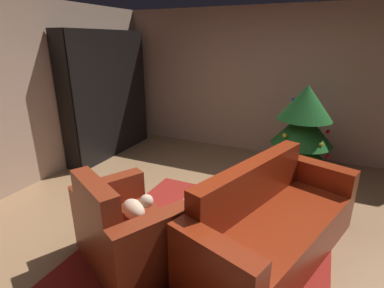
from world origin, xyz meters
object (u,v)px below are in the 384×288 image
(armchair_red, at_px, (127,232))
(book_stack_on_table, at_px, (203,205))
(coffee_table, at_px, (208,214))
(decorated_tree, at_px, (303,132))
(bottle_on_table, at_px, (189,202))
(couch_red, at_px, (272,226))
(bookshelf_unit, at_px, (112,94))

(armchair_red, height_order, book_stack_on_table, armchair_red)
(coffee_table, distance_m, book_stack_on_table, 0.10)
(book_stack_on_table, height_order, decorated_tree, decorated_tree)
(bottle_on_table, bearing_deg, coffee_table, 25.31)
(book_stack_on_table, bearing_deg, armchair_red, -137.11)
(couch_red, distance_m, bottle_on_table, 0.82)
(decorated_tree, bearing_deg, armchair_red, -115.63)
(bottle_on_table, bearing_deg, bookshelf_unit, 141.55)
(armchair_red, distance_m, couch_red, 1.36)
(armchair_red, distance_m, coffee_table, 0.79)
(couch_red, relative_size, coffee_table, 3.29)
(coffee_table, xyz_separation_m, book_stack_on_table, (-0.04, -0.00, 0.09))
(coffee_table, relative_size, bottle_on_table, 2.98)
(couch_red, xyz_separation_m, coffee_table, (-0.60, -0.15, 0.06))
(bookshelf_unit, height_order, book_stack_on_table, bookshelf_unit)
(coffee_table, relative_size, decorated_tree, 0.47)
(couch_red, distance_m, coffee_table, 0.62)
(bookshelf_unit, xyz_separation_m, couch_red, (3.19, -1.70, -0.76))
(bottle_on_table, bearing_deg, book_stack_on_table, 31.40)
(couch_red, distance_m, decorated_tree, 1.96)
(armchair_red, bearing_deg, decorated_tree, 64.37)
(bookshelf_unit, distance_m, armchair_red, 3.19)
(armchair_red, relative_size, decorated_tree, 0.88)
(decorated_tree, bearing_deg, couch_red, -91.45)
(bookshelf_unit, distance_m, coffee_table, 3.26)
(decorated_tree, bearing_deg, bookshelf_unit, -176.19)
(armchair_red, relative_size, couch_red, 0.57)
(bookshelf_unit, height_order, armchair_red, bookshelf_unit)
(couch_red, distance_m, book_stack_on_table, 0.68)
(bookshelf_unit, bearing_deg, armchair_red, -49.77)
(bookshelf_unit, distance_m, bottle_on_table, 3.15)
(couch_red, height_order, decorated_tree, decorated_tree)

